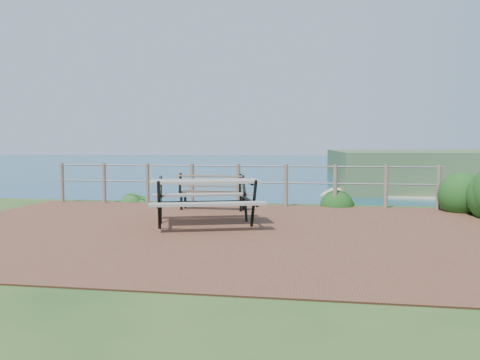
# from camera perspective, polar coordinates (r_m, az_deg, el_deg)

# --- Properties ---
(ground) EXTENTS (10.00, 7.00, 0.12)m
(ground) POSITION_cam_1_polar(r_m,az_deg,el_deg) (8.10, -4.07, -6.09)
(ground) COLOR brown
(ground) RESTS_ON ground
(ocean) EXTENTS (1200.00, 1200.00, 0.00)m
(ocean) POSITION_cam_1_polar(r_m,az_deg,el_deg) (207.78, 8.59, 3.56)
(ocean) COLOR #126870
(ocean) RESTS_ON ground
(safety_railing) EXTENTS (9.40, 0.10, 1.00)m
(safety_railing) POSITION_cam_1_polar(r_m,az_deg,el_deg) (11.30, -0.22, -0.29)
(safety_railing) COLOR #6B5B4C
(safety_railing) RESTS_ON ground
(picnic_table) EXTENTS (2.07, 1.61, 0.81)m
(picnic_table) POSITION_cam_1_polar(r_m,az_deg,el_deg) (8.43, -4.29, -2.14)
(picnic_table) COLOR gray
(picnic_table) RESTS_ON ground
(park_bench) EXTENTS (1.49, 0.43, 0.83)m
(park_bench) POSITION_cam_1_polar(r_m,az_deg,el_deg) (10.47, -3.40, -0.77)
(park_bench) COLOR brown
(park_bench) RESTS_ON ground
(shrub_right_edge) EXTENTS (1.10, 1.10, 1.57)m
(shrub_right_edge) POSITION_cam_1_polar(r_m,az_deg,el_deg) (11.62, 26.26, -3.43)
(shrub_right_edge) COLOR #164716
(shrub_right_edge) RESTS_ON ground
(shrub_lip_west) EXTENTS (0.69, 0.69, 0.39)m
(shrub_lip_west) POSITION_cam_1_polar(r_m,az_deg,el_deg) (12.45, -12.18, -2.63)
(shrub_lip_west) COLOR #225620
(shrub_lip_west) RESTS_ON ground
(shrub_lip_east) EXTENTS (0.84, 0.84, 0.61)m
(shrub_lip_east) POSITION_cam_1_polar(r_m,az_deg,el_deg) (11.70, 11.79, -3.05)
(shrub_lip_east) COLOR #164716
(shrub_lip_east) RESTS_ON ground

